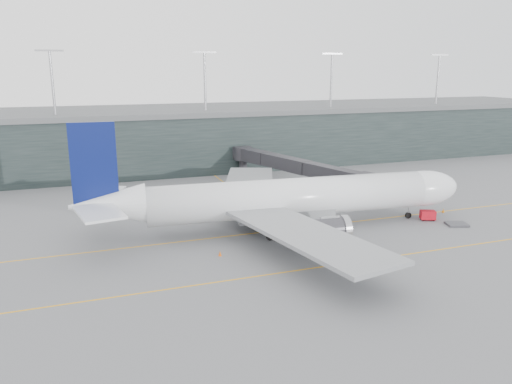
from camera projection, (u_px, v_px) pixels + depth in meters
name	position (u px, v px, depth m)	size (l,w,h in m)	color
ground	(250.00, 226.00, 82.72)	(320.00, 320.00, 0.00)	#525256
taxiline_a	(258.00, 233.00, 79.07)	(160.00, 0.25, 0.02)	orange
taxiline_b	(300.00, 270.00, 64.46)	(160.00, 0.25, 0.02)	orange
taxiline_lead_main	(241.00, 195.00, 102.63)	(0.25, 60.00, 0.02)	orange
terminal	(179.00, 136.00, 133.85)	(240.00, 36.00, 29.00)	black
main_aircraft	(287.00, 198.00, 79.96)	(64.43, 60.32, 18.06)	white
jet_bridge	(288.00, 162.00, 110.16)	(16.22, 44.84, 6.99)	#27262A
gse_cart	(428.00, 215.00, 85.45)	(2.88, 2.40, 1.68)	#B80D1B
baggage_dolly	(457.00, 224.00, 82.80)	(3.34, 2.67, 0.33)	#3A3A40
uld_a	(199.00, 207.00, 89.91)	(2.68, 2.42, 2.02)	#39393E
uld_b	(221.00, 202.00, 93.61)	(2.19, 1.83, 1.85)	#39393E
uld_c	(224.00, 205.00, 91.29)	(2.05, 1.67, 1.82)	#39393E
cone_nose	(443.00, 211.00, 90.07)	(0.48, 0.48, 0.76)	orange
cone_wing_stbd	(339.00, 254.00, 69.00)	(0.41, 0.41, 0.66)	#FA5F0D
cone_wing_port	(285.00, 204.00, 94.89)	(0.43, 0.43, 0.69)	orange
cone_tail	(220.00, 253.00, 69.21)	(0.46, 0.46, 0.74)	#D6520B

